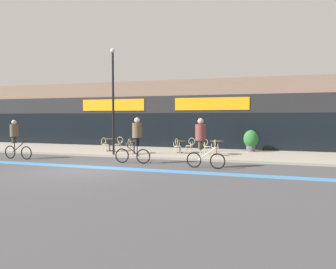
{
  "coord_description": "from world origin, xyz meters",
  "views": [
    {
      "loc": [
        7.73,
        -11.74,
        2.26
      ],
      "look_at": [
        2.19,
        5.21,
        1.29
      ],
      "focal_mm": 35.0,
      "sensor_mm": 36.0,
      "label": 1
    }
  ],
  "objects_px": {
    "bistro_table_3": "(217,145)",
    "planter_pot": "(251,140)",
    "cafe_chair_0_near": "(105,143)",
    "cafe_chair_2_side": "(190,144)",
    "cafe_chair_3_side": "(206,145)",
    "bistro_table_1": "(134,145)",
    "cafe_chair_0_side": "(119,143)",
    "cyclist_0": "(15,137)",
    "bistro_table_0": "(110,142)",
    "cafe_chair_3_near": "(215,146)",
    "lamp_post": "(113,95)",
    "cyclist_1": "(202,139)",
    "cafe_chair_2_near": "(177,145)",
    "cyclist_2": "(136,137)",
    "bistro_table_2": "(180,144)",
    "cafe_chair_1_near": "(130,145)"
  },
  "relations": [
    {
      "from": "cafe_chair_0_near",
      "to": "cafe_chair_2_side",
      "type": "xyz_separation_m",
      "value": [
        5.11,
        0.99,
        0.0
      ]
    },
    {
      "from": "bistro_table_0",
      "to": "planter_pot",
      "type": "distance_m",
      "value": 8.79
    },
    {
      "from": "cafe_chair_0_near",
      "to": "cyclist_0",
      "type": "relative_size",
      "value": 0.43
    },
    {
      "from": "bistro_table_1",
      "to": "cyclist_2",
      "type": "distance_m",
      "value": 3.39
    },
    {
      "from": "bistro_table_0",
      "to": "planter_pot",
      "type": "relative_size",
      "value": 0.6
    },
    {
      "from": "cafe_chair_2_near",
      "to": "bistro_table_0",
      "type": "bearing_deg",
      "value": 88.19
    },
    {
      "from": "cafe_chair_3_side",
      "to": "planter_pot",
      "type": "relative_size",
      "value": 0.69
    },
    {
      "from": "bistro_table_2",
      "to": "lamp_post",
      "type": "distance_m",
      "value": 4.86
    },
    {
      "from": "cafe_chair_2_side",
      "to": "cafe_chair_0_near",
      "type": "bearing_deg",
      "value": 17.83
    },
    {
      "from": "cafe_chair_0_side",
      "to": "lamp_post",
      "type": "xyz_separation_m",
      "value": [
        0.53,
        -1.7,
        2.87
      ]
    },
    {
      "from": "bistro_table_3",
      "to": "bistro_table_2",
      "type": "bearing_deg",
      "value": 173.19
    },
    {
      "from": "bistro_table_1",
      "to": "cafe_chair_3_near",
      "type": "bearing_deg",
      "value": 3.28
    },
    {
      "from": "bistro_table_0",
      "to": "bistro_table_1",
      "type": "bearing_deg",
      "value": -21.38
    },
    {
      "from": "cafe_chair_2_near",
      "to": "cafe_chair_3_near",
      "type": "xyz_separation_m",
      "value": [
        2.24,
        -0.27,
        0.0
      ]
    },
    {
      "from": "cafe_chair_1_near",
      "to": "cafe_chair_3_near",
      "type": "height_order",
      "value": "same"
    },
    {
      "from": "bistro_table_3",
      "to": "cafe_chair_0_near",
      "type": "bearing_deg",
      "value": -173.81
    },
    {
      "from": "cyclist_1",
      "to": "cafe_chair_0_near",
      "type": "bearing_deg",
      "value": 156.37
    },
    {
      "from": "cafe_chair_3_side",
      "to": "cafe_chair_3_near",
      "type": "bearing_deg",
      "value": -52.87
    },
    {
      "from": "cafe_chair_3_side",
      "to": "cyclist_1",
      "type": "bearing_deg",
      "value": -89.42
    },
    {
      "from": "cafe_chair_0_near",
      "to": "cyclist_1",
      "type": "bearing_deg",
      "value": -110.19
    },
    {
      "from": "bistro_table_3",
      "to": "cafe_chair_3_side",
      "type": "xyz_separation_m",
      "value": [
        -0.62,
        -0.01,
        -0.04
      ]
    },
    {
      "from": "cafe_chair_3_near",
      "to": "lamp_post",
      "type": "height_order",
      "value": "lamp_post"
    },
    {
      "from": "planter_pot",
      "to": "cyclist_0",
      "type": "bearing_deg",
      "value": -150.24
    },
    {
      "from": "cafe_chair_3_near",
      "to": "bistro_table_1",
      "type": "bearing_deg",
      "value": 92.93
    },
    {
      "from": "bistro_table_0",
      "to": "cyclist_0",
      "type": "relative_size",
      "value": 0.38
    },
    {
      "from": "bistro_table_1",
      "to": "lamp_post",
      "type": "distance_m",
      "value": 3.13
    },
    {
      "from": "lamp_post",
      "to": "planter_pot",
      "type": "bearing_deg",
      "value": 30.11
    },
    {
      "from": "cafe_chair_2_side",
      "to": "planter_pot",
      "type": "relative_size",
      "value": 0.69
    },
    {
      "from": "cafe_chair_3_side",
      "to": "cafe_chair_2_near",
      "type": "bearing_deg",
      "value": -176.28
    },
    {
      "from": "cafe_chair_2_near",
      "to": "cafe_chair_2_side",
      "type": "height_order",
      "value": "same"
    },
    {
      "from": "bistro_table_1",
      "to": "lamp_post",
      "type": "bearing_deg",
      "value": -133.57
    },
    {
      "from": "bistro_table_1",
      "to": "cafe_chair_0_side",
      "type": "xyz_separation_m",
      "value": [
        -1.39,
        0.79,
        0.01
      ]
    },
    {
      "from": "bistro_table_3",
      "to": "cafe_chair_2_near",
      "type": "bearing_deg",
      "value": -170.94
    },
    {
      "from": "lamp_post",
      "to": "cyclist_1",
      "type": "bearing_deg",
      "value": -24.02
    },
    {
      "from": "bistro_table_1",
      "to": "cafe_chair_1_near",
      "type": "xyz_separation_m",
      "value": [
        0.01,
        -0.63,
        0.01
      ]
    },
    {
      "from": "bistro_table_3",
      "to": "planter_pot",
      "type": "xyz_separation_m",
      "value": [
        1.7,
        2.41,
        0.14
      ]
    },
    {
      "from": "cafe_chair_2_near",
      "to": "cafe_chair_3_near",
      "type": "distance_m",
      "value": 2.26
    },
    {
      "from": "cafe_chair_0_near",
      "to": "cafe_chair_3_side",
      "type": "distance_m",
      "value": 6.15
    },
    {
      "from": "cafe_chair_0_side",
      "to": "cafe_chair_2_side",
      "type": "distance_m",
      "value": 4.49
    },
    {
      "from": "bistro_table_1",
      "to": "cyclist_0",
      "type": "bearing_deg",
      "value": -147.46
    },
    {
      "from": "cafe_chair_2_near",
      "to": "cyclist_2",
      "type": "relative_size",
      "value": 0.41
    },
    {
      "from": "cafe_chair_0_near",
      "to": "cyclist_2",
      "type": "distance_m",
      "value": 4.73
    },
    {
      "from": "cyclist_0",
      "to": "planter_pot",
      "type": "bearing_deg",
      "value": 31.47
    },
    {
      "from": "cafe_chair_2_side",
      "to": "bistro_table_1",
      "type": "bearing_deg",
      "value": 27.38
    },
    {
      "from": "bistro_table_3",
      "to": "cyclist_2",
      "type": "distance_m",
      "value": 5.12
    },
    {
      "from": "bistro_table_1",
      "to": "cafe_chair_3_side",
      "type": "xyz_separation_m",
      "value": [
        4.08,
        0.88,
        0.01
      ]
    },
    {
      "from": "cafe_chair_3_near",
      "to": "cyclist_1",
      "type": "bearing_deg",
      "value": -179.55
    },
    {
      "from": "bistro_table_3",
      "to": "cafe_chair_3_side",
      "type": "height_order",
      "value": "cafe_chair_3_side"
    },
    {
      "from": "cafe_chair_1_near",
      "to": "cyclist_2",
      "type": "bearing_deg",
      "value": -154.44
    },
    {
      "from": "cafe_chair_0_near",
      "to": "lamp_post",
      "type": "bearing_deg",
      "value": -125.08
    }
  ]
}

